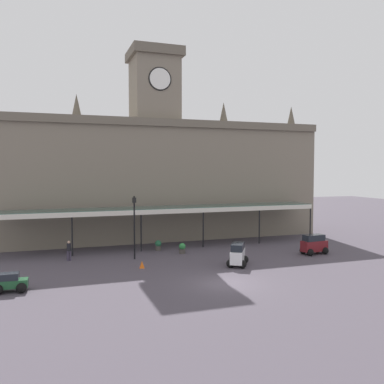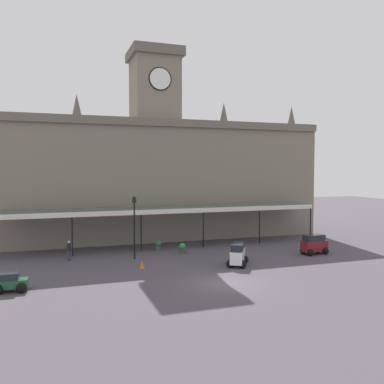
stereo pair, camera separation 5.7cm
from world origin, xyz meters
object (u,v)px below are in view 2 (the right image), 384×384
(pedestrian_beside_cars, at_px, (69,250))
(victorian_lamppost, at_px, (134,220))
(traffic_cone, at_px, (142,265))
(car_white_van, at_px, (238,255))
(planter_forecourt_centre, at_px, (158,245))
(planter_near_kerb, at_px, (182,248))
(car_green_sedan, at_px, (10,284))
(car_maroon_van, at_px, (314,245))

(pedestrian_beside_cars, bearing_deg, victorian_lamppost, -12.65)
(traffic_cone, bearing_deg, car_white_van, -12.50)
(planter_forecourt_centre, bearing_deg, pedestrian_beside_cars, -167.93)
(traffic_cone, bearing_deg, planter_near_kerb, 42.08)
(pedestrian_beside_cars, distance_m, planter_forecourt_centre, 8.33)
(car_white_van, relative_size, traffic_cone, 4.65)
(car_green_sedan, height_order, victorian_lamppost, victorian_lamppost)
(car_white_van, distance_m, pedestrian_beside_cars, 14.04)
(victorian_lamppost, bearing_deg, pedestrian_beside_cars, 167.35)
(car_green_sedan, distance_m, planter_near_kerb, 15.57)
(car_maroon_van, bearing_deg, traffic_cone, -179.80)
(pedestrian_beside_cars, relative_size, traffic_cone, 3.00)
(victorian_lamppost, bearing_deg, car_white_van, -34.39)
(car_white_van, bearing_deg, planter_near_kerb, 115.62)
(pedestrian_beside_cars, bearing_deg, planter_near_kerb, -2.29)
(car_maroon_van, relative_size, victorian_lamppost, 0.46)
(pedestrian_beside_cars, height_order, victorian_lamppost, victorian_lamppost)
(pedestrian_beside_cars, relative_size, victorian_lamppost, 0.31)
(car_white_van, height_order, planter_near_kerb, car_white_van)
(traffic_cone, bearing_deg, pedestrian_beside_cars, 138.99)
(car_white_van, xyz_separation_m, traffic_cone, (-7.38, 1.64, -0.53))
(car_green_sedan, distance_m, car_white_van, 16.51)
(car_maroon_van, relative_size, planter_forecourt_centre, 2.58)
(car_white_van, relative_size, planter_near_kerb, 2.69)
(pedestrian_beside_cars, xyz_separation_m, victorian_lamppost, (5.31, -1.19, 2.40))
(pedestrian_beside_cars, distance_m, victorian_lamppost, 5.95)
(car_white_van, height_order, victorian_lamppost, victorian_lamppost)
(planter_near_kerb, bearing_deg, victorian_lamppost, -169.97)
(car_maroon_van, bearing_deg, car_green_sedan, -172.20)
(car_maroon_van, height_order, car_white_van, same)
(car_green_sedan, height_order, pedestrian_beside_cars, pedestrian_beside_cars)
(pedestrian_beside_cars, bearing_deg, car_maroon_van, -12.08)
(car_maroon_van, height_order, traffic_cone, car_maroon_van)
(victorian_lamppost, bearing_deg, planter_forecourt_centre, 46.11)
(car_white_van, relative_size, victorian_lamppost, 0.48)
(car_green_sedan, height_order, planter_forecourt_centre, car_green_sedan)
(car_white_van, distance_m, traffic_cone, 7.57)
(traffic_cone, distance_m, planter_forecourt_centre, 6.93)
(car_green_sedan, relative_size, planter_near_kerb, 2.17)
(car_white_van, xyz_separation_m, planter_forecourt_centre, (-4.47, 7.92, -0.32))
(victorian_lamppost, height_order, planter_near_kerb, victorian_lamppost)
(pedestrian_beside_cars, relative_size, planter_near_kerb, 1.74)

